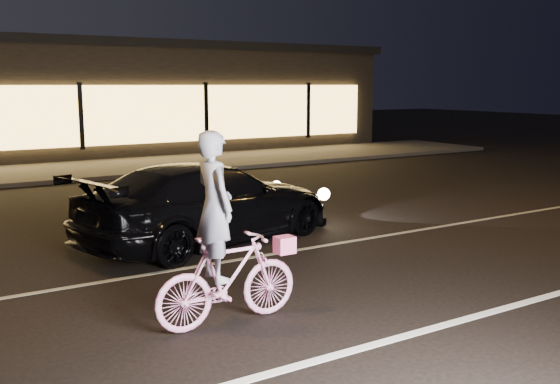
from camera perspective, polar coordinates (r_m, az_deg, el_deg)
ground at (r=8.43m, az=8.48°, el=-8.41°), size 90.00×90.00×0.00m
lane_stripe_near at (r=7.41m, az=16.10°, el=-11.25°), size 60.00×0.12×0.01m
lane_stripe_far at (r=9.97m, az=1.05°, el=-5.41°), size 60.00×0.10×0.01m
sidewalk at (r=19.96m, az=-16.24°, el=2.03°), size 30.00×4.00×0.12m
storefront at (r=25.60m, az=-20.09°, el=8.15°), size 25.40×8.42×4.20m
cyclist at (r=6.83m, az=-5.11°, el=-5.99°), size 1.71×0.59×2.15m
sedan at (r=10.46m, az=-6.48°, el=-0.98°), size 4.96×2.95×1.35m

